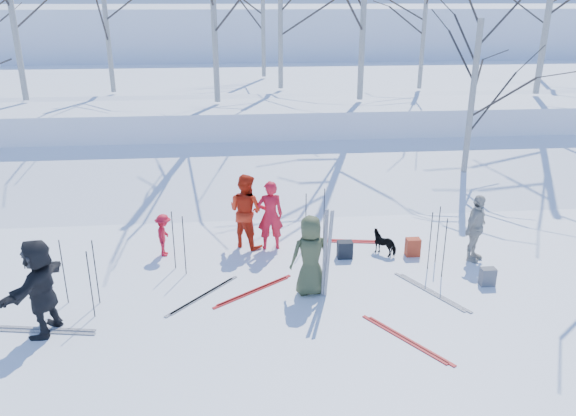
{
  "coord_description": "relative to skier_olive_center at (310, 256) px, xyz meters",
  "views": [
    {
      "loc": [
        -1.07,
        -9.89,
        5.59
      ],
      "look_at": [
        0.0,
        1.5,
        1.3
      ],
      "focal_mm": 35.0,
      "sensor_mm": 36.0,
      "label": 1
    }
  ],
  "objects": [
    {
      "name": "birch_plateau_a",
      "position": [
        -1.99,
        9.83,
        4.69
      ],
      "size": [
        5.24,
        5.24,
        6.62
      ],
      "primitive_type": null,
      "color": "silver",
      "rests_on": "snow_plateau"
    },
    {
      "name": "ski_pair_d",
      "position": [
        -4.93,
        -0.94,
        -0.81
      ],
      "size": [
        0.83,
        1.97,
        0.02
      ],
      "primitive_type": null,
      "rotation": [
        0.0,
        0.0,
        1.4
      ],
      "color": "silver",
      "rests_on": "ground"
    },
    {
      "name": "ski_pole_c",
      "position": [
        2.89,
        0.41,
        -0.15
      ],
      "size": [
        0.02,
        0.02,
        1.34
      ],
      "primitive_type": "cylinder",
      "color": "black",
      "rests_on": "ground"
    },
    {
      "name": "birch_plateau_g",
      "position": [
        5.97,
        12.16,
        3.56
      ],
      "size": [
        3.65,
        3.65,
        4.36
      ],
      "primitive_type": null,
      "color": "silver",
      "rests_on": "snow_plateau"
    },
    {
      "name": "ski_pole_h",
      "position": [
        -2.56,
        1.06,
        -0.15
      ],
      "size": [
        0.02,
        0.02,
        1.34
      ],
      "primitive_type": "cylinder",
      "color": "black",
      "rests_on": "ground"
    },
    {
      "name": "snow_ramp",
      "position": [
        -0.31,
        6.94,
        -0.67
      ],
      "size": [
        70.0,
        9.49,
        4.12
      ],
      "primitive_type": "cube",
      "rotation": [
        0.3,
        0.0,
        0.0
      ],
      "color": "white",
      "rests_on": "ground"
    },
    {
      "name": "ski_pole_j",
      "position": [
        3.0,
        1.13,
        -0.15
      ],
      "size": [
        0.02,
        0.02,
        1.34
      ],
      "primitive_type": "cylinder",
      "color": "black",
      "rests_on": "ground"
    },
    {
      "name": "ski_pole_a",
      "position": [
        0.67,
        2.57,
        -0.15
      ],
      "size": [
        0.02,
        0.02,
        1.34
      ],
      "primitive_type": "cylinder",
      "color": "black",
      "rests_on": "ground"
    },
    {
      "name": "upright_ski_left",
      "position": [
        0.25,
        -0.22,
        0.13
      ],
      "size": [
        0.09,
        0.16,
        1.9
      ],
      "primitive_type": "cube",
      "rotation": [
        0.07,
        0.0,
        0.15
      ],
      "color": "silver",
      "rests_on": "ground"
    },
    {
      "name": "birch_plateau_h",
      "position": [
        12.55,
        15.02,
        4.56
      ],
      "size": [
        5.06,
        5.06,
        6.37
      ],
      "primitive_type": null,
      "color": "silver",
      "rests_on": "snow_plateau"
    },
    {
      "name": "skier_olive_center",
      "position": [
        0.0,
        0.0,
        0.0
      ],
      "size": [
        0.88,
        0.64,
        1.65
      ],
      "primitive_type": "imported",
      "rotation": [
        0.0,
        0.0,
        3.29
      ],
      "color": "#3D462A",
      "rests_on": "ground"
    },
    {
      "name": "skier_grey_west",
      "position": [
        -4.86,
        -0.96,
        0.07
      ],
      "size": [
        0.96,
        1.74,
        1.78
      ],
      "primitive_type": "imported",
      "rotation": [
        0.0,
        0.0,
        4.44
      ],
      "color": "black",
      "rests_on": "ground"
    },
    {
      "name": "upright_ski_right",
      "position": [
        0.32,
        -0.25,
        0.13
      ],
      "size": [
        0.15,
        0.23,
        1.89
      ],
      "primitive_type": "cube",
      "rotation": [
        0.1,
        0.0,
        0.38
      ],
      "color": "silver",
      "rests_on": "ground"
    },
    {
      "name": "ski_pole_d",
      "position": [
        -2.81,
        1.36,
        -0.15
      ],
      "size": [
        0.02,
        0.02,
        1.34
      ],
      "primitive_type": "cylinder",
      "color": "black",
      "rests_on": "ground"
    },
    {
      "name": "ski_pole_f",
      "position": [
        -4.14,
        -0.03,
        -0.15
      ],
      "size": [
        0.02,
        0.02,
        1.34
      ],
      "primitive_type": "cylinder",
      "color": "black",
      "rests_on": "ground"
    },
    {
      "name": "far_hill",
      "position": [
        -0.31,
        37.94,
        1.18
      ],
      "size": [
        90.0,
        30.0,
        6.0
      ],
      "primitive_type": "cube",
      "color": "white",
      "rests_on": "ground"
    },
    {
      "name": "ski_pole_i",
      "position": [
        -4.13,
        -0.53,
        -0.15
      ],
      "size": [
        0.02,
        0.02,
        1.34
      ],
      "primitive_type": "cylinder",
      "color": "black",
      "rests_on": "ground"
    },
    {
      "name": "birch_plateau_c",
      "position": [
        3.05,
        9.84,
        4.7
      ],
      "size": [
        5.26,
        5.26,
        6.66
      ],
      "primitive_type": null,
      "color": "silver",
      "rests_on": "snow_plateau"
    },
    {
      "name": "skier_redor_behind",
      "position": [
        -1.22,
        2.43,
        0.07
      ],
      "size": [
        1.1,
        1.07,
        1.79
      ],
      "primitive_type": "imported",
      "rotation": [
        0.0,
        0.0,
        2.48
      ],
      "color": "red",
      "rests_on": "ground"
    },
    {
      "name": "dog",
      "position": [
        1.97,
        1.68,
        -0.55
      ],
      "size": [
        0.68,
        0.66,
        0.55
      ],
      "primitive_type": "imported",
      "rotation": [
        0.0,
        0.0,
        3.98
      ],
      "color": "black",
      "rests_on": "ground"
    },
    {
      "name": "birch_edge_e",
      "position": [
        5.56,
        6.03,
        1.71
      ],
      "size": [
        4.14,
        4.14,
        5.06
      ],
      "primitive_type": null,
      "color": "silver",
      "rests_on": "ground"
    },
    {
      "name": "ski_pole_b",
      "position": [
        0.19,
        2.25,
        -0.15
      ],
      "size": [
        0.02,
        0.02,
        1.34
      ],
      "primitive_type": "cylinder",
      "color": "black",
      "rests_on": "ground"
    },
    {
      "name": "ski_pair_a",
      "position": [
        2.45,
        -0.23,
        -0.81
      ],
      "size": [
        1.77,
        2.07,
        0.02
      ],
      "primitive_type": null,
      "rotation": [
        0.0,
        0.0,
        0.49
      ],
      "color": "silver",
      "rests_on": "ground"
    },
    {
      "name": "skier_red_seated",
      "position": [
        -3.11,
        2.07,
        -0.32
      ],
      "size": [
        0.4,
        0.66,
        1.0
      ],
      "primitive_type": "imported",
      "rotation": [
        0.0,
        0.0,
        1.52
      ],
      "color": "red",
      "rests_on": "ground"
    },
    {
      "name": "snow_plateau",
      "position": [
        -0.31,
        16.94,
        0.18
      ],
      "size": [
        70.0,
        18.0,
        2.2
      ],
      "primitive_type": "cube",
      "color": "white",
      "rests_on": "ground"
    },
    {
      "name": "backpack_dark",
      "position": [
        1.01,
        1.54,
        -0.62
      ],
      "size": [
        0.34,
        0.24,
        0.4
      ],
      "primitive_type": "cube",
      "color": "black",
      "rests_on": "ground"
    },
    {
      "name": "backpack_red",
      "position": [
        2.59,
        1.51,
        -0.61
      ],
      "size": [
        0.32,
        0.22,
        0.42
      ],
      "primitive_type": "cube",
      "color": "#B1331B",
      "rests_on": "ground"
    },
    {
      "name": "ground",
      "position": [
        -0.31,
        -0.06,
        -0.82
      ],
      "size": [
        120.0,
        120.0,
        0.0
      ],
      "primitive_type": "plane",
      "color": "white",
      "rests_on": "ground"
    },
    {
      "name": "ski_pair_e",
      "position": [
        1.17,
        2.44,
        -0.81
      ],
      "size": [
        0.8,
        1.96,
        0.02
      ],
      "primitive_type": null,
      "rotation": [
        0.0,
        0.0,
        1.41
      ],
      "color": "#B11919",
      "rests_on": "ground"
    },
    {
      "name": "skier_red_north",
      "position": [
        -0.65,
        2.23,
        0.01
      ],
      "size": [
        0.63,
        0.43,
        1.68
      ],
      "primitive_type": "imported",
      "rotation": [
        0.0,
        0.0,
        3.19
      ],
      "color": "red",
      "rests_on": "ground"
    },
    {
      "name": "birch_plateau_j",
      "position": [
        -6.03,
        12.38,
        4.0
      ],
      "size": [
        4.27,
        4.27,
        5.25
      ],
      "primitive_type": null,
      "color": "silver",
      "rests_on": "snow_plateau"
    },
    {
      "name": "ski_pair_c",
      "position": [
        -2.15,
        0.06,
        -0.81
      ],
      "size": [
        2.08,
        2.1,
        0.02
      ],
      "primitive_type": null,
      "rotation": [
        0.0,
        0.0,
        -0.71
      ],
      "color": "silver",
      "rests_on": "ground"
    },
    {
      "name": "birch_plateau_b",
      "position": [
        0.46,
        12.7,
        4.27
      ],
      "size": [
        4.65,
        4.65,
        5.78
      ],
      "primitive_type": null,
      "color": "silver",
      "rests_on": "snow_plateau"
    },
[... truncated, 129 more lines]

